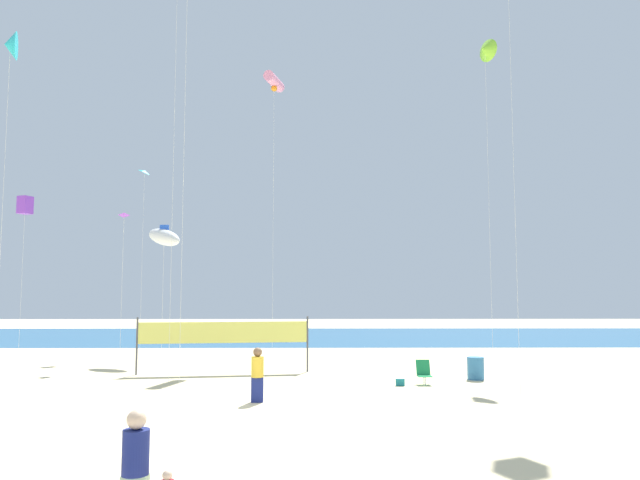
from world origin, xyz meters
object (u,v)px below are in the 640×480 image
at_px(kite_violet_box, 25,205).
at_px(mother_figure, 135,465).
at_px(kite_cyan_delta, 10,46).
at_px(trash_barrel, 476,368).
at_px(beachgoer_mustard_shirt, 257,373).
at_px(beach_handbag, 400,382).
at_px(volleyball_net, 224,335).
at_px(kite_pink_tube, 274,82).
at_px(kite_violet_diamond, 124,218).
at_px(kite_lime_delta, 485,50).
at_px(kite_white_inflatable, 164,237).
at_px(kite_cyan_diamond, 145,174).
at_px(folding_beach_chair, 424,372).

bearing_deg(kite_violet_box, mother_figure, -60.01).
distance_m(kite_cyan_delta, kite_violet_box, 11.86).
distance_m(trash_barrel, kite_violet_box, 23.97).
xyz_separation_m(beachgoer_mustard_shirt, beach_handbag, (4.98, 3.21, -0.78)).
bearing_deg(volleyball_net, kite_cyan_delta, -144.33).
relative_size(kite_pink_tube, kite_violet_box, 1.82).
bearing_deg(kite_cyan_delta, kite_violet_diamond, 79.51).
distance_m(beach_handbag, kite_violet_diamond, 15.87).
relative_size(mother_figure, trash_barrel, 1.95).
xyz_separation_m(kite_violet_diamond, kite_lime_delta, (18.03, -0.14, 8.58)).
relative_size(kite_white_inflatable, kite_pink_tube, 0.45).
xyz_separation_m(beachgoer_mustard_shirt, kite_cyan_diamond, (-8.16, 15.20, 9.45)).
relative_size(beachgoer_mustard_shirt, kite_cyan_diamond, 0.16).
height_order(folding_beach_chair, kite_violet_diamond, kite_violet_diamond).
bearing_deg(mother_figure, kite_lime_delta, 32.22).
relative_size(beachgoer_mustard_shirt, folding_beach_chair, 1.92).
bearing_deg(beachgoer_mustard_shirt, kite_pink_tube, -126.90).
height_order(kite_white_inflatable, kite_pink_tube, kite_pink_tube).
distance_m(trash_barrel, beach_handbag, 3.60).
distance_m(beachgoer_mustard_shirt, kite_cyan_delta, 14.67).
bearing_deg(volleyball_net, kite_pink_tube, 75.46).
relative_size(kite_violet_diamond, kite_cyan_diamond, 0.69).
height_order(trash_barrel, kite_violet_box, kite_violet_box).
xyz_separation_m(kite_violet_diamond, kite_cyan_diamond, (-0.57, 5.26, 3.26)).
bearing_deg(kite_lime_delta, trash_barrel, -113.79).
distance_m(kite_violet_diamond, kite_lime_delta, 19.97).
relative_size(kite_violet_diamond, kite_cyan_delta, 0.58).
height_order(kite_violet_diamond, kite_violet_box, kite_violet_box).
height_order(beachgoer_mustard_shirt, kite_cyan_delta, kite_cyan_delta).
bearing_deg(kite_violet_box, beachgoer_mustard_shirt, -41.41).
xyz_separation_m(kite_cyan_delta, kite_violet_box, (-4.27, 10.21, -4.27)).
bearing_deg(kite_cyan_diamond, kite_white_inflatable, -59.84).
xyz_separation_m(mother_figure, kite_cyan_delta, (-8.31, 11.59, 11.35)).
bearing_deg(kite_cyan_diamond, kite_lime_delta, -16.19).
bearing_deg(kite_violet_diamond, volleyball_net, -30.67).
xyz_separation_m(kite_white_inflatable, kite_violet_box, (-7.42, 0.37, 1.71)).
xyz_separation_m(volleyball_net, kite_cyan_diamond, (-6.07, 8.52, 8.73)).
height_order(beachgoer_mustard_shirt, kite_cyan_diamond, kite_cyan_diamond).
relative_size(beachgoer_mustard_shirt, kite_violet_box, 0.20).
bearing_deg(kite_cyan_delta, beachgoer_mustard_shirt, -10.04).
xyz_separation_m(mother_figure, kite_violet_box, (-12.58, 21.80, 7.08)).
height_order(kite_white_inflatable, kite_cyan_diamond, kite_cyan_diamond).
relative_size(folding_beach_chair, volleyball_net, 0.12).
relative_size(trash_barrel, kite_violet_box, 0.10).
xyz_separation_m(mother_figure, kite_lime_delta, (11.26, 19.78, 14.76)).
distance_m(folding_beach_chair, kite_lime_delta, 17.03).
xyz_separation_m(kite_white_inflatable, kite_cyan_diamond, (-2.18, 3.75, 4.06)).
bearing_deg(folding_beach_chair, kite_violet_box, 133.08).
xyz_separation_m(volleyball_net, beach_handbag, (7.06, -3.46, -1.50)).
distance_m(beachgoer_mustard_shirt, folding_beach_chair, 6.96).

